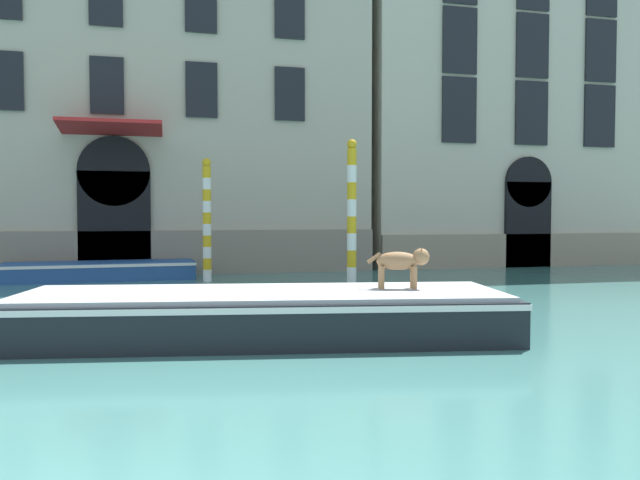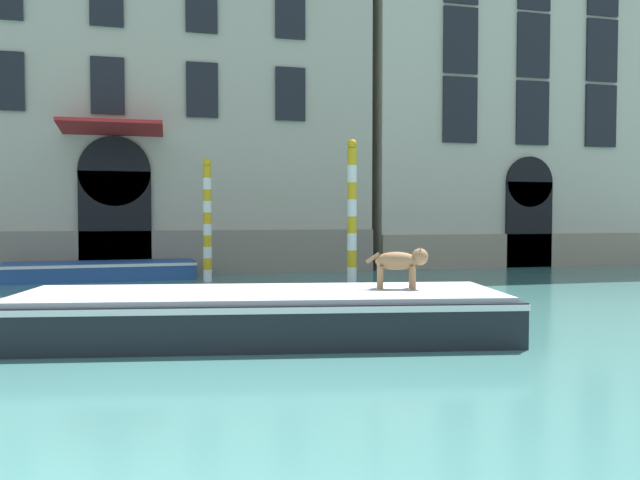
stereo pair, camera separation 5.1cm
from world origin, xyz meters
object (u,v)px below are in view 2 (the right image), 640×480
boat_moored_near_palazzo (101,270)px  mooring_pole_0 (352,211)px  boat_foreground (262,313)px  mooring_pole_3 (207,219)px  dog_on_deck (401,262)px

boat_moored_near_palazzo → mooring_pole_0: bearing=-25.6°
boat_foreground → mooring_pole_3: (-0.29, 8.08, 1.30)m
dog_on_deck → mooring_pole_3: size_ratio=0.28×
boat_moored_near_palazzo → mooring_pole_3: bearing=-23.0°
mooring_pole_0 → boat_foreground: bearing=-116.9°
dog_on_deck → mooring_pole_3: mooring_pole_3 is taller
boat_moored_near_palazzo → dog_on_deck: bearing=-64.1°
boat_foreground → mooring_pole_0: bearing=72.3°
boat_foreground → boat_moored_near_palazzo: size_ratio=1.42×
mooring_pole_3 → boat_moored_near_palazzo: bearing=160.3°
dog_on_deck → mooring_pole_0: 6.81m
boat_moored_near_palazzo → mooring_pole_3: mooring_pole_3 is taller
boat_foreground → dog_on_deck: (2.06, -0.19, 0.72)m
boat_moored_near_palazzo → mooring_pole_0: size_ratio=1.38×
boat_foreground → dog_on_deck: bearing=3.9°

